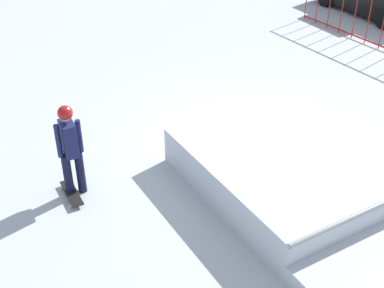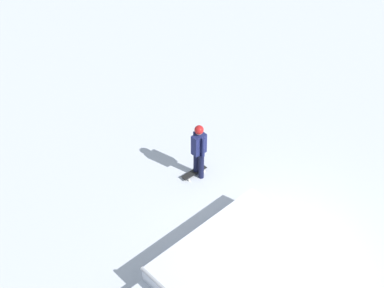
{
  "view_description": "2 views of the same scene",
  "coord_description": "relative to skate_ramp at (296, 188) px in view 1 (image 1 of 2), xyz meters",
  "views": [
    {
      "loc": [
        6.56,
        -5.67,
        5.59
      ],
      "look_at": [
        0.33,
        -1.68,
        0.9
      ],
      "focal_mm": 48.25,
      "sensor_mm": 36.0,
      "label": 1
    },
    {
      "loc": [
        7.18,
        3.84,
        9.86
      ],
      "look_at": [
        -0.59,
        -3.72,
        1.0
      ],
      "focal_mm": 48.54,
      "sensor_mm": 36.0,
      "label": 2
    }
  ],
  "objects": [
    {
      "name": "ground_plane",
      "position": [
        -1.67,
        0.45,
        -0.32
      ],
      "size": [
        60.0,
        60.0,
        0.0
      ],
      "primitive_type": "plane",
      "color": "#B2B7C1"
    },
    {
      "name": "skate_ramp",
      "position": [
        0.0,
        0.0,
        0.0
      ],
      "size": [
        5.5,
        2.81,
        0.74
      ],
      "rotation": [
        0.0,
        0.0,
        -0.04
      ],
      "color": "silver",
      "rests_on": "ground"
    },
    {
      "name": "skater",
      "position": [
        -2.29,
        -3.03,
        0.69
      ],
      "size": [
        0.4,
        0.44,
        1.73
      ],
      "rotation": [
        0.0,
        0.0,
        6.18
      ],
      "color": "black",
      "rests_on": "ground"
    },
    {
      "name": "skateboard",
      "position": [
        -2.23,
        -3.14,
        -0.24
      ],
      "size": [
        0.81,
        0.31,
        0.09
      ],
      "rotation": [
        0.0,
        0.0,
        6.2
      ],
      "color": "black",
      "rests_on": "ground"
    }
  ]
}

